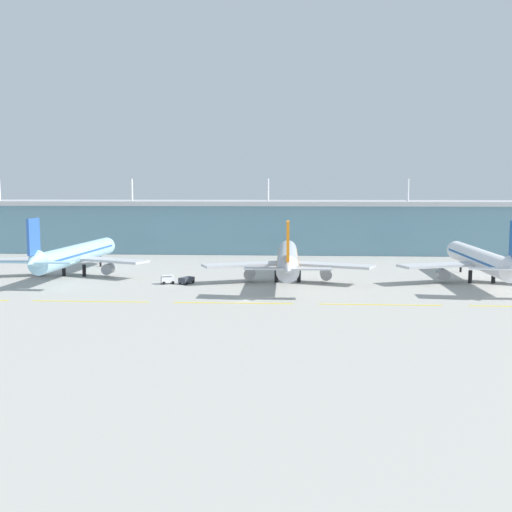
{
  "coord_description": "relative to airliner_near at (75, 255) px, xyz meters",
  "views": [
    {
      "loc": [
        11.58,
        -149.25,
        26.91
      ],
      "look_at": [
        -0.08,
        34.04,
        7.0
      ],
      "focal_mm": 44.6,
      "sensor_mm": 36.0,
      "label": 1
    }
  ],
  "objects": [
    {
      "name": "airliner_near",
      "position": [
        0.0,
        0.0,
        0.0
      ],
      "size": [
        48.78,
        66.08,
        18.9
      ],
      "color": "#9ED1EA",
      "rests_on": "ground"
    },
    {
      "name": "ground_plane",
      "position": [
        55.74,
        -39.56,
        -6.45
      ],
      "size": [
        600.0,
        600.0,
        0.0
      ],
      "primitive_type": "plane",
      "color": "#A8A59E"
    },
    {
      "name": "airliner_middle",
      "position": [
        64.92,
        -8.38,
        0.0
      ],
      "size": [
        48.79,
        67.33,
        18.9
      ],
      "color": "#ADB2BC",
      "rests_on": "ground"
    },
    {
      "name": "terminal_building",
      "position": [
        55.74,
        75.17,
        4.43
      ],
      "size": [
        288.0,
        34.0,
        30.36
      ],
      "color": "#6693A8",
      "rests_on": "ground"
    },
    {
      "name": "taxiway_stripe_mid_west",
      "position": [
        18.74,
        -43.33,
        -6.43
      ],
      "size": [
        28.0,
        0.7,
        0.04
      ],
      "primitive_type": "cube",
      "color": "yellow",
      "rests_on": "ground"
    },
    {
      "name": "taxiway_stripe_mid_east",
      "position": [
        86.74,
        -43.33,
        -6.43
      ],
      "size": [
        28.0,
        0.7,
        0.04
      ],
      "primitive_type": "cube",
      "color": "yellow",
      "rests_on": "ground"
    },
    {
      "name": "airliner_far",
      "position": [
        119.61,
        -6.4,
        -0.0
      ],
      "size": [
        48.8,
        64.49,
        18.9
      ],
      "color": "white",
      "rests_on": "ground"
    },
    {
      "name": "baggage_cart",
      "position": [
        31.52,
        -15.25,
        -5.19
      ],
      "size": [
        4.02,
        3.22,
        2.48
      ],
      "color": "silver",
      "rests_on": "ground"
    },
    {
      "name": "taxiway_stripe_centre",
      "position": [
        52.74,
        -43.33,
        -6.43
      ],
      "size": [
        28.0,
        0.7,
        0.04
      ],
      "primitive_type": "cube",
      "color": "yellow",
      "rests_on": "ground"
    },
    {
      "name": "pushback_tug",
      "position": [
        36.73,
        -14.5,
        -5.35
      ],
      "size": [
        4.21,
        5.01,
        1.85
      ],
      "color": "#333842",
      "rests_on": "ground"
    }
  ]
}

